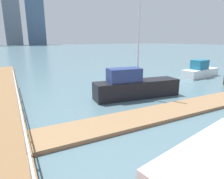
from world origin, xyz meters
TOP-DOWN VIEW (x-y plane):
  - ground_plane at (0.00, 20.00)m, footprint 300.00×300.00m
  - floating_dock at (4.21, 7.29)m, footprint 15.42×2.00m
  - boardwalk_railing at (-3.15, 6.76)m, footprint 0.06×23.19m
  - moored_boat_3 at (15.18, 13.90)m, footprint 5.18×2.19m
  - moored_boat_4 at (4.32, 10.72)m, footprint 6.33×2.18m
  - skyline_tower_4 at (18.61, 171.14)m, footprint 14.10×10.88m

SIDE VIEW (x-z plane):
  - ground_plane at x=0.00m, z-range 0.00..0.00m
  - floating_dock at x=4.21m, z-range 0.00..0.18m
  - moored_boat_3 at x=15.18m, z-range -0.27..1.61m
  - moored_boat_4 at x=4.32m, z-range -2.93..4.58m
  - boardwalk_railing at x=-3.15m, z-range 0.69..1.77m
  - skyline_tower_4 at x=18.61m, z-range 0.00..40.79m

